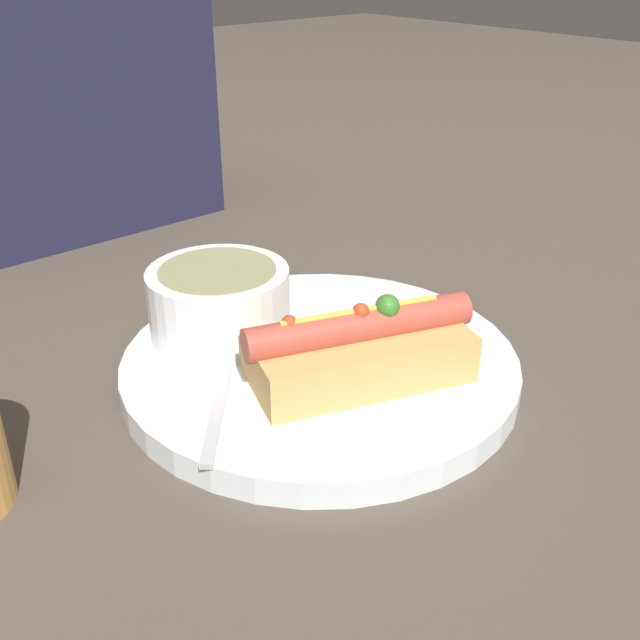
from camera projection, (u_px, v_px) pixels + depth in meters
The scene contains 6 objects.
ground_plane at pixel (320, 377), 0.57m from camera, with size 4.00×4.00×0.00m, color #4C4238.
dinner_plate at pixel (320, 366), 0.57m from camera, with size 0.30×0.30×0.02m.
hot_dog at pixel (357, 350), 0.52m from camera, with size 0.17×0.12×0.06m.
soup_bowl at pixel (219, 298), 0.58m from camera, with size 0.11×0.11×0.05m.
spoon at pixel (227, 364), 0.54m from camera, with size 0.12×0.13×0.01m.
seated_diner at pixel (47, 43), 0.78m from camera, with size 0.32×0.14×0.47m.
Camera 1 is at (-0.32, -0.37, 0.30)m, focal length 42.00 mm.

